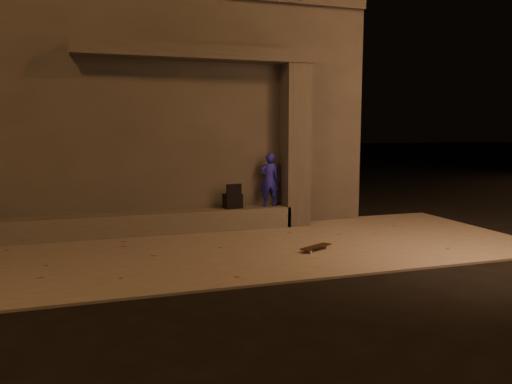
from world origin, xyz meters
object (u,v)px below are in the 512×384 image
object	(u,v)px
column	(295,146)
skateboard	(316,247)
skateboarder	(269,180)
backpack	(233,200)

from	to	relation	value
column	skateboard	distance (m)	3.03
skateboarder	backpack	size ratio (longest dim) A/B	2.19
column	skateboarder	distance (m)	0.98
skateboarder	skateboard	world-z (taller)	skateboarder
backpack	skateboarder	bearing A→B (deg)	-9.62
column	backpack	size ratio (longest dim) A/B	6.58
column	backpack	bearing A→B (deg)	180.00
skateboard	column	bearing A→B (deg)	48.11
column	skateboard	size ratio (longest dim) A/B	5.05
column	skateboard	xyz separation A→B (m)	(-0.59, -2.41, -1.74)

